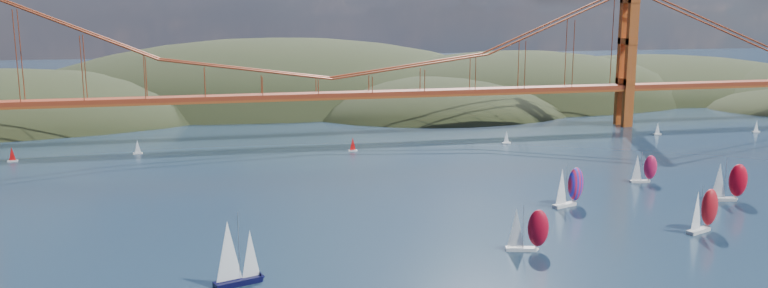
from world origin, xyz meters
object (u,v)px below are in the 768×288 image
racer_0 (527,229)px  racer_1 (703,210)px  racer_rwb (568,186)px  racer_2 (728,181)px  racer_3 (643,168)px  sloop_navy (235,253)px

racer_0 → racer_1: (42.98, 3.33, 0.35)m
racer_0 → racer_rwb: bearing=66.1°
racer_2 → racer_rwb: size_ratio=1.01×
racer_2 → racer_3: (-10.08, 22.26, -1.00)m
racer_2 → racer_rwb: (-41.84, 4.41, -0.03)m
sloop_navy → racer_1: 101.61m
racer_0 → racer_3: 72.75m
sloop_navy → racer_2: sloop_navy is taller
racer_0 → racer_2: (65.60, 24.76, 0.45)m
racer_3 → racer_0: bearing=-133.7°
racer_0 → racer_rwb: 37.62m
racer_1 → racer_2: size_ratio=0.98×
sloop_navy → racer_0: sloop_navy is taller
racer_rwb → sloop_navy: bearing=-176.5°
racer_0 → racer_3: racer_0 is taller
sloop_navy → racer_rwb: sloop_navy is taller
sloop_navy → racer_rwb: 89.12m
racer_3 → racer_2: bearing=-59.6°
sloop_navy → racer_0: (58.22, 5.78, -1.27)m
racer_0 → racer_1: bearing=19.7°
racer_2 → racer_3: size_ratio=1.24×
racer_2 → racer_3: bearing=125.4°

